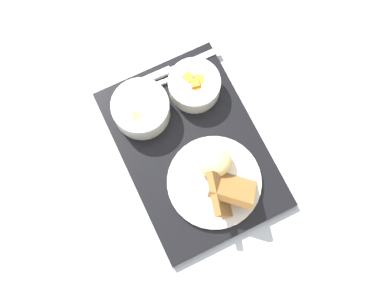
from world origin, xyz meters
TOP-DOWN VIEW (x-y plane):
  - ground_plane at (0.00, 0.00)m, footprint 4.00×4.00m
  - serving_tray at (0.00, 0.00)m, footprint 0.44×0.34m
  - bowl_salad at (-0.12, 0.04)m, footprint 0.11×0.11m
  - bowl_soup at (-0.11, -0.08)m, footprint 0.12×0.12m
  - plate_main at (0.09, 0.03)m, footprint 0.19×0.19m
  - knife at (-0.18, -0.00)m, footprint 0.04×0.19m
  - spoon at (-0.16, 0.01)m, footprint 0.04×0.16m
  - glass_water at (0.31, 0.04)m, footprint 0.06×0.06m

SIDE VIEW (x-z plane):
  - ground_plane at x=0.00m, z-range 0.00..0.00m
  - serving_tray at x=0.00m, z-range 0.00..0.02m
  - spoon at x=-0.16m, z-range 0.02..0.03m
  - knife at x=-0.18m, z-range 0.01..0.03m
  - plate_main at x=0.09m, z-range -0.01..0.08m
  - glass_water at x=0.31m, z-range -0.01..0.09m
  - bowl_salad at x=-0.12m, z-range 0.02..0.07m
  - bowl_soup at x=-0.11m, z-range 0.02..0.08m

